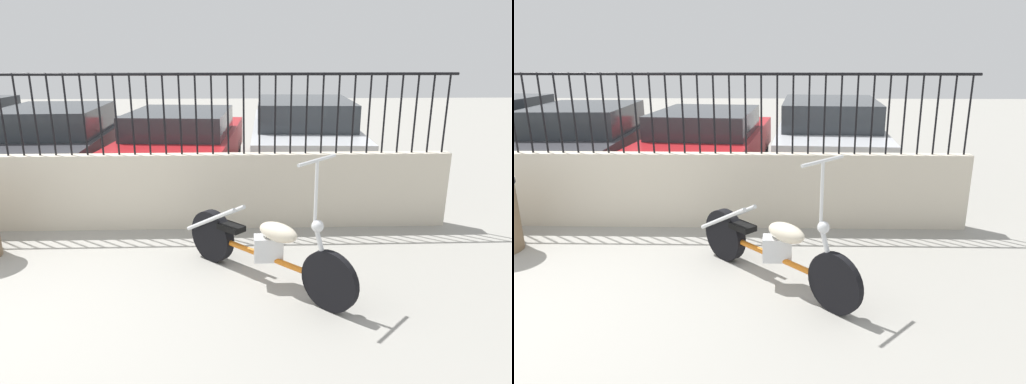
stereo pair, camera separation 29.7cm
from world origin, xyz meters
The scene contains 6 objects.
low_wall centered at (0.00, 2.33, 0.49)m, with size 9.61×0.18×0.98m.
fence_railing centered at (0.00, 2.33, 1.63)m, with size 9.61×0.04×1.00m.
motorcycle_orange centered at (2.27, 0.84, 0.37)m, with size 1.61×1.60×1.37m.
car_dark_grey centered at (-1.14, 4.93, 0.67)m, with size 1.93×4.20×1.31m.
car_red centered at (1.05, 5.06, 0.63)m, with size 2.23×4.31×1.22m.
car_silver centered at (3.33, 5.39, 0.70)m, with size 2.14×4.59×1.38m.
Camera 1 is at (2.10, -3.35, 2.21)m, focal length 32.00 mm.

